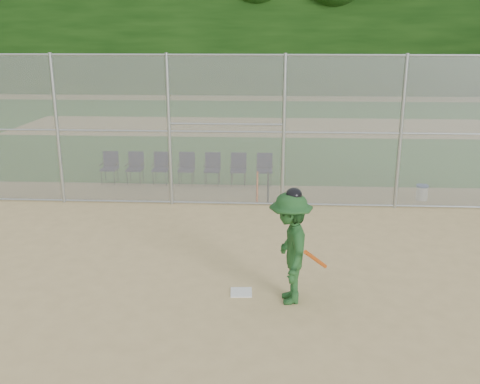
# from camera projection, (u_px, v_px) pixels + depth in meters

# --- Properties ---
(ground) EXTENTS (100.00, 100.00, 0.00)m
(ground) POSITION_uv_depth(u_px,v_px,m) (232.00, 289.00, 9.69)
(ground) COLOR tan
(ground) RESTS_ON ground
(grass_strip) EXTENTS (100.00, 100.00, 0.00)m
(grass_strip) POSITION_uv_depth(u_px,v_px,m) (257.00, 127.00, 26.93)
(grass_strip) COLOR #225D1B
(grass_strip) RESTS_ON ground
(dirt_patch_far) EXTENTS (24.00, 24.00, 0.00)m
(dirt_patch_far) POSITION_uv_depth(u_px,v_px,m) (257.00, 127.00, 26.93)
(dirt_patch_far) COLOR tan
(dirt_patch_far) RESTS_ON ground
(backstop_fence) EXTENTS (16.09, 0.09, 4.00)m
(backstop_fence) POSITION_uv_depth(u_px,v_px,m) (245.00, 129.00, 13.90)
(backstop_fence) COLOR gray
(backstop_fence) RESTS_ON ground
(treeline) EXTENTS (81.00, 60.00, 11.00)m
(treeline) POSITION_uv_depth(u_px,v_px,m) (259.00, 14.00, 27.30)
(treeline) COLOR black
(treeline) RESTS_ON ground
(home_plate) EXTENTS (0.40, 0.40, 0.02)m
(home_plate) POSITION_uv_depth(u_px,v_px,m) (241.00, 292.00, 9.54)
(home_plate) COLOR silver
(home_plate) RESTS_ON ground
(batter_at_plate) EXTENTS (1.04, 1.38, 2.03)m
(batter_at_plate) POSITION_uv_depth(u_px,v_px,m) (290.00, 248.00, 8.99)
(batter_at_plate) COLOR #1C481E
(batter_at_plate) RESTS_ON ground
(water_cooler) EXTENTS (0.34, 0.34, 0.43)m
(water_cooler) POSITION_uv_depth(u_px,v_px,m) (422.00, 192.00, 14.88)
(water_cooler) COLOR white
(water_cooler) RESTS_ON ground
(spare_bats) EXTENTS (0.36, 0.34, 0.83)m
(spare_bats) POSITION_uv_depth(u_px,v_px,m) (263.00, 187.00, 14.70)
(spare_bats) COLOR #D84C14
(spare_bats) RESTS_ON ground
(chair_0) EXTENTS (0.54, 0.52, 0.96)m
(chair_0) POSITION_uv_depth(u_px,v_px,m) (109.00, 168.00, 16.52)
(chair_0) COLOR #100F37
(chair_0) RESTS_ON ground
(chair_1) EXTENTS (0.54, 0.52, 0.96)m
(chair_1) POSITION_uv_depth(u_px,v_px,m) (135.00, 168.00, 16.48)
(chair_1) COLOR #100F37
(chair_1) RESTS_ON ground
(chair_2) EXTENTS (0.54, 0.52, 0.96)m
(chair_2) POSITION_uv_depth(u_px,v_px,m) (160.00, 169.00, 16.44)
(chair_2) COLOR #100F37
(chair_2) RESTS_ON ground
(chair_3) EXTENTS (0.54, 0.52, 0.96)m
(chair_3) POSITION_uv_depth(u_px,v_px,m) (186.00, 169.00, 16.40)
(chair_3) COLOR #100F37
(chair_3) RESTS_ON ground
(chair_4) EXTENTS (0.54, 0.52, 0.96)m
(chair_4) POSITION_uv_depth(u_px,v_px,m) (212.00, 169.00, 16.35)
(chair_4) COLOR #100F37
(chair_4) RESTS_ON ground
(chair_5) EXTENTS (0.54, 0.52, 0.96)m
(chair_5) POSITION_uv_depth(u_px,v_px,m) (238.00, 170.00, 16.31)
(chair_5) COLOR #100F37
(chair_5) RESTS_ON ground
(chair_6) EXTENTS (0.54, 0.52, 0.96)m
(chair_6) POSITION_uv_depth(u_px,v_px,m) (264.00, 170.00, 16.27)
(chair_6) COLOR #100F37
(chair_6) RESTS_ON ground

